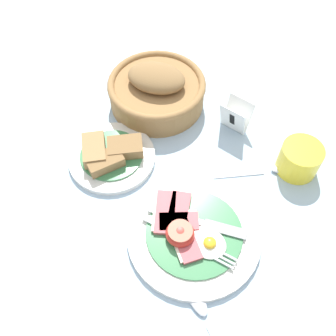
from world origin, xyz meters
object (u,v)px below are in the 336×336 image
(teaspoon_by_saucer, at_px, (275,170))
(teaspoon_near_cup, at_px, (203,312))
(bread_plate, at_px, (111,155))
(sugar_cup, at_px, (300,159))
(number_card, at_px, (235,117))
(bread_basket, at_px, (157,90))
(breakfast_plate, at_px, (191,233))

(teaspoon_by_saucer, bearing_deg, teaspoon_near_cup, -125.97)
(bread_plate, bearing_deg, teaspoon_near_cup, -26.00)
(bread_plate, bearing_deg, sugar_cup, 31.07)
(number_card, height_order, teaspoon_near_cup, number_card)
(bread_basket, distance_m, number_card, 0.19)
(bread_basket, relative_size, number_card, 2.97)
(bread_basket, relative_size, teaspoon_near_cup, 1.24)
(breakfast_plate, bearing_deg, sugar_cup, 68.92)
(bread_basket, height_order, teaspoon_near_cup, bread_basket)
(bread_plate, relative_size, teaspoon_by_saucer, 1.13)
(bread_basket, bearing_deg, sugar_cup, 1.59)
(bread_plate, distance_m, sugar_cup, 0.38)
(breakfast_plate, distance_m, sugar_cup, 0.27)
(breakfast_plate, bearing_deg, number_card, 103.16)
(sugar_cup, relative_size, teaspoon_near_cup, 0.47)
(bread_plate, height_order, teaspoon_near_cup, bread_plate)
(breakfast_plate, relative_size, number_card, 3.34)
(sugar_cup, bearing_deg, breakfast_plate, -111.08)
(teaspoon_by_saucer, bearing_deg, number_card, 116.95)
(sugar_cup, height_order, teaspoon_by_saucer, sugar_cup)
(teaspoon_near_cup, bearing_deg, breakfast_plate, -19.56)
(breakfast_plate, height_order, number_card, number_card)
(number_card, bearing_deg, sugar_cup, -5.36)
(bread_plate, bearing_deg, breakfast_plate, -12.49)
(number_card, distance_m, teaspoon_near_cup, 0.41)
(bread_plate, distance_m, teaspoon_by_saucer, 0.34)
(breakfast_plate, distance_m, number_card, 0.28)
(breakfast_plate, bearing_deg, bread_basket, 135.94)
(bread_plate, height_order, bread_basket, bread_basket)
(breakfast_plate, relative_size, teaspoon_near_cup, 1.39)
(bread_plate, distance_m, number_card, 0.28)
(bread_plate, relative_size, number_card, 2.45)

